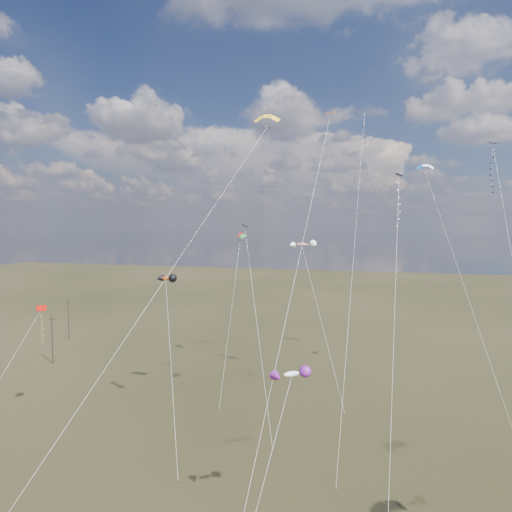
# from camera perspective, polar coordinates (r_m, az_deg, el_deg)

# --- Properties ---
(utility_pole_near) EXTENTS (1.40, 0.20, 8.00)m
(utility_pole_near) POSITION_cam_1_polar(r_m,az_deg,el_deg) (82.28, -24.12, -9.40)
(utility_pole_near) COLOR black
(utility_pole_near) RESTS_ON ground
(utility_pole_far) EXTENTS (1.40, 0.20, 8.00)m
(utility_pole_far) POSITION_cam_1_polar(r_m,az_deg,el_deg) (97.84, -22.40, -7.29)
(utility_pole_far) COLOR black
(utility_pole_far) RESTS_ON ground
(diamond_black_high) EXTENTS (1.43, 25.38, 32.72)m
(diamond_black_high) POSITION_cam_1_polar(r_m,az_deg,el_deg) (62.65, 27.65, 8.38)
(diamond_black_high) COLOR black
(diamond_black_high) RESTS_ON ground
(diamond_navy_tall) EXTENTS (1.03, 33.59, 39.60)m
(diamond_navy_tall) POSITION_cam_1_polar(r_m,az_deg,el_deg) (68.81, 13.22, 13.29)
(diamond_navy_tall) COLOR #081B51
(diamond_navy_tall) RESTS_ON ground
(diamond_black_mid) EXTENTS (7.24, 12.80, 22.58)m
(diamond_black_mid) POSITION_cam_1_polar(r_m,az_deg,el_deg) (53.93, -0.55, -3.07)
(diamond_black_mid) COLOR black
(diamond_black_mid) RESTS_ON ground
(diamond_red_low) EXTENTS (4.06, 9.07, 13.51)m
(diamond_red_low) POSITION_cam_1_polar(r_m,az_deg,el_deg) (56.36, -25.53, -8.42)
(diamond_red_low) COLOR #AB0B04
(diamond_red_low) RESTS_ON ground
(diamond_navy_right) EXTENTS (1.11, 21.14, 27.88)m
(diamond_navy_right) POSITION_cam_1_polar(r_m,az_deg,el_deg) (49.24, 17.33, 4.92)
(diamond_navy_right) COLOR #090B52
(diamond_navy_right) RESTS_ON ground
(diamond_orange_center) EXTENTS (4.27, 19.93, 33.23)m
(diamond_orange_center) POSITION_cam_1_polar(r_m,az_deg,el_deg) (39.13, 6.55, 5.06)
(diamond_orange_center) COLOR #CE4D0B
(diamond_orange_center) RESTS_ON ground
(parafoil_yellow) EXTENTS (15.91, 21.70, 33.67)m
(parafoil_yellow) POSITION_cam_1_polar(r_m,az_deg,el_deg) (46.26, 1.19, 16.85)
(parafoil_yellow) COLOR yellow
(parafoil_yellow) RESTS_ON ground
(parafoil_blue_white) EXTENTS (9.57, 18.88, 31.80)m
(parafoil_blue_white) POSITION_cam_1_polar(r_m,az_deg,el_deg) (72.29, 20.49, 10.39)
(parafoil_blue_white) COLOR #1C69B2
(parafoil_blue_white) RESTS_ON ground
(parafoil_tricolor) EXTENTS (3.37, 15.97, 21.65)m
(parafoil_tricolor) POSITION_cam_1_polar(r_m,az_deg,el_deg) (69.15, -2.02, 2.60)
(parafoil_tricolor) COLOR gold
(parafoil_tricolor) RESTS_ON ground
(novelty_orange_black) EXTENTS (8.53, 12.79, 16.97)m
(novelty_orange_black) POSITION_cam_1_polar(r_m,az_deg,el_deg) (52.79, -11.21, -2.83)
(novelty_orange_black) COLOR #CE3F0D
(novelty_orange_black) RESTS_ON ground
(novelty_white_purple) EXTENTS (3.56, 7.30, 12.62)m
(novelty_white_purple) POSITION_cam_1_polar(r_m,az_deg,el_deg) (32.53, 4.44, -14.57)
(novelty_white_purple) COLOR white
(novelty_white_purple) RESTS_ON ground
(novelty_redwhite_stripe) EXTENTS (8.77, 9.47, 20.39)m
(novelty_redwhite_stripe) POSITION_cam_1_polar(r_m,az_deg,el_deg) (63.32, 5.79, 1.40)
(novelty_redwhite_stripe) COLOR red
(novelty_redwhite_stripe) RESTS_ON ground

